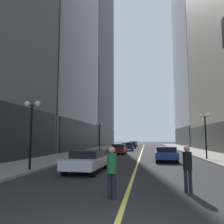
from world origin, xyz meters
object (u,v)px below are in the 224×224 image
pedestrian_in_black_coat (187,165)px  street_lamp_left_far (100,131)px  car_maroon (119,148)px  car_grey (134,144)px  street_lamp_left_near (32,119)px  car_blue (166,153)px  car_black (131,145)px  car_white (88,160)px  car_navy (127,146)px  pedestrian_in_green_parka (112,168)px  street_lamp_right_mid (205,126)px

pedestrian_in_black_coat → street_lamp_left_far: street_lamp_left_far is taller
car_maroon → car_grey: same height
pedestrian_in_black_coat → street_lamp_left_near: size_ratio=0.40×
pedestrian_in_black_coat → street_lamp_left_near: (-8.68, 4.02, 2.21)m
car_blue → car_black: size_ratio=1.05×
car_black → pedestrian_in_black_coat: (4.68, -38.69, 0.33)m
car_white → car_maroon: bearing=90.1°
car_white → street_lamp_left_near: size_ratio=1.05×
car_navy → pedestrian_in_black_coat: 29.52m
car_blue → street_lamp_left_near: street_lamp_left_near is taller
car_black → street_lamp_left_near: 34.99m
car_navy → pedestrian_in_green_parka: (1.99, -30.35, 0.32)m
car_black → street_lamp_left_near: street_lamp_left_near is taller
car_navy → car_grey: 19.98m
car_black → street_lamp_left_far: size_ratio=0.92×
street_lamp_left_near → street_lamp_left_far: 20.83m
pedestrian_in_green_parka → car_grey: bearing=92.3°
car_navy → car_black: (0.06, 9.55, -0.00)m
car_blue → pedestrian_in_green_parka: (-2.91, -12.99, 0.32)m
car_grey → pedestrian_in_black_coat: (4.80, -49.12, 0.33)m
car_maroon → street_lamp_right_mid: bearing=-37.6°
car_navy → street_lamp_right_mid: bearing=-60.3°
pedestrian_in_green_parka → street_lamp_left_far: size_ratio=0.40×
car_white → car_black: 33.93m
car_navy → street_lamp_left_far: bearing=-132.7°
car_black → car_navy: bearing=-90.3°
pedestrian_in_black_coat → street_lamp_right_mid: (4.12, 13.59, 2.21)m
car_blue → car_black: bearing=100.2°
pedestrian_in_black_coat → street_lamp_right_mid: street_lamp_right_mid is taller
pedestrian_in_green_parka → street_lamp_left_near: street_lamp_left_near is taller
pedestrian_in_black_coat → street_lamp_right_mid: 14.37m
car_navy → street_lamp_left_far: 6.36m
pedestrian_in_green_parka → street_lamp_left_near: 8.22m
car_blue → pedestrian_in_green_parka: pedestrian_in_green_parka is taller
car_navy → car_grey: (-0.07, 19.98, -0.00)m
car_grey → street_lamp_right_mid: 36.71m
car_white → car_blue: size_ratio=1.09×
car_blue → street_lamp_left_near: bearing=-138.8°
pedestrian_in_green_parka → street_lamp_left_far: street_lamp_left_far is taller
street_lamp_right_mid → car_white: bearing=-136.5°
pedestrian_in_green_parka → car_navy: bearing=93.7°
car_blue → car_grey: size_ratio=1.01×
car_maroon → street_lamp_right_mid: 12.06m
car_white → street_lamp_left_far: size_ratio=1.05×
pedestrian_in_black_coat → car_maroon: bearing=104.1°
car_black → street_lamp_right_mid: size_ratio=0.92×
street_lamp_right_mid → car_blue: bearing=-155.3°
car_white → car_navy: bearing=88.9°
car_maroon → street_lamp_left_near: (-3.46, -16.77, 2.54)m
car_black → pedestrian_in_black_coat: pedestrian_in_black_coat is taller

